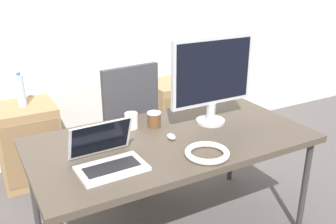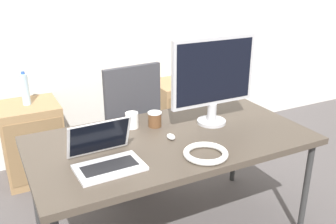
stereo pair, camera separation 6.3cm
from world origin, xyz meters
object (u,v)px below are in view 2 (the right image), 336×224
object	(u,v)px
cabinet_right	(178,114)
water_bottle	(25,89)
coffee_cup_brown	(155,119)
mouse	(171,137)
cabinet_left	(33,142)
cable_coil	(206,153)
office_chair	(124,142)
coffee_cup_white	(132,120)
laptop_center	(106,157)
monitor	(213,77)

from	to	relation	value
cabinet_right	water_bottle	bearing A→B (deg)	179.91
coffee_cup_brown	mouse	bearing A→B (deg)	-89.19
cabinet_left	coffee_cup_brown	bearing A→B (deg)	-56.61
cabinet_left	coffee_cup_brown	xyz separation A→B (m)	(0.66, -1.00, 0.45)
cabinet_right	cable_coil	bearing A→B (deg)	-113.34
mouse	coffee_cup_brown	size ratio (longest dim) A/B	0.70
office_chair	cabinet_left	bearing A→B (deg)	144.50
coffee_cup_brown	water_bottle	bearing A→B (deg)	123.33
office_chair	coffee_cup_white	distance (m)	0.65
cabinet_right	coffee_cup_brown	bearing A→B (deg)	-125.64
coffee_cup_white	coffee_cup_brown	size ratio (longest dim) A/B	1.04
mouse	cable_coil	distance (m)	0.29
water_bottle	coffee_cup_brown	bearing A→B (deg)	-56.67
office_chair	cabinet_left	xyz separation A→B (m)	(-0.64, 0.46, -0.05)
coffee_cup_brown	cable_coil	size ratio (longest dim) A/B	0.40
water_bottle	office_chair	bearing A→B (deg)	-35.63
office_chair	laptop_center	bearing A→B (deg)	-115.12
laptop_center	cable_coil	size ratio (longest dim) A/B	1.42
monitor	office_chair	bearing A→B (deg)	119.58
laptop_center	coffee_cup_brown	bearing A→B (deg)	37.99
office_chair	monitor	size ratio (longest dim) A/B	1.78
coffee_cup_white	coffee_cup_brown	bearing A→B (deg)	-19.49
water_bottle	coffee_cup_white	bearing A→B (deg)	-61.34
office_chair	coffee_cup_brown	distance (m)	0.68
cabinet_left	monitor	size ratio (longest dim) A/B	1.12
coffee_cup_white	coffee_cup_brown	world-z (taller)	coffee_cup_white
office_chair	mouse	size ratio (longest dim) A/B	15.22
mouse	office_chair	bearing A→B (deg)	91.94
water_bottle	cable_coil	xyz separation A→B (m)	(0.73, -1.51, -0.04)
laptop_center	monitor	xyz separation A→B (m)	(0.80, 0.22, 0.27)
coffee_cup_white	cable_coil	xyz separation A→B (m)	(0.21, -0.55, -0.03)
office_chair	cable_coil	xyz separation A→B (m)	(0.09, -1.05, 0.36)
laptop_center	office_chair	bearing A→B (deg)	64.88
cable_coil	cabinet_left	bearing A→B (deg)	116.03
office_chair	monitor	bearing A→B (deg)	-60.42
coffee_cup_white	coffee_cup_brown	distance (m)	0.15
coffee_cup_white	water_bottle	bearing A→B (deg)	118.66
laptop_center	cable_coil	world-z (taller)	laptop_center
mouse	coffee_cup_white	world-z (taller)	coffee_cup_white
office_chair	cable_coil	distance (m)	1.11
coffee_cup_white	monitor	bearing A→B (deg)	-18.97
laptop_center	cable_coil	bearing A→B (deg)	-16.57
laptop_center	coffee_cup_brown	distance (m)	0.56
cabinet_left	cabinet_right	distance (m)	1.38
laptop_center	coffee_cup_white	world-z (taller)	laptop_center
cabinet_right	water_bottle	xyz separation A→B (m)	(-1.38, 0.00, 0.46)
cable_coil	coffee_cup_white	bearing A→B (deg)	111.04
cable_coil	office_chair	bearing A→B (deg)	95.17
cabinet_left	water_bottle	distance (m)	0.46
coffee_cup_brown	cable_coil	xyz separation A→B (m)	(0.07, -0.50, -0.03)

